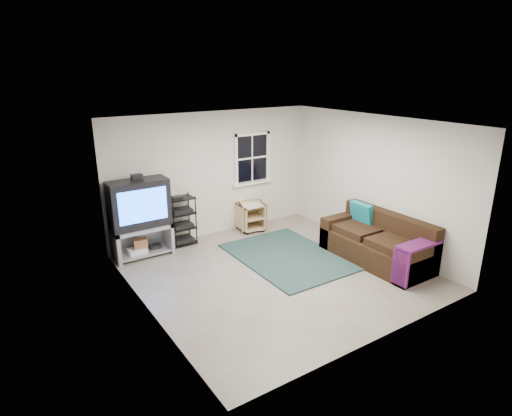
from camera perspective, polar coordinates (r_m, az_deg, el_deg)
room at (r=9.39m, az=-0.53°, el=6.25°), size 4.60×4.62×4.60m
tv_unit at (r=8.22m, az=-15.26°, el=-0.51°), size 1.08×0.54×1.59m
av_rack at (r=8.72m, az=-9.84°, el=-2.05°), size 0.51×0.37×1.02m
side_table_left at (r=9.45m, az=-0.67°, el=-0.94°), size 0.66×0.66×0.61m
side_table_right at (r=9.41m, az=-0.76°, el=-0.90°), size 0.57×0.58×0.62m
sofa at (r=8.22m, az=15.93°, el=-4.58°), size 0.93×2.09×0.96m
shag_rug at (r=8.19m, az=4.28°, el=-6.44°), size 1.75×2.40×0.03m
paper_bag at (r=8.41m, az=-15.10°, el=-5.15°), size 0.27×0.20×0.36m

